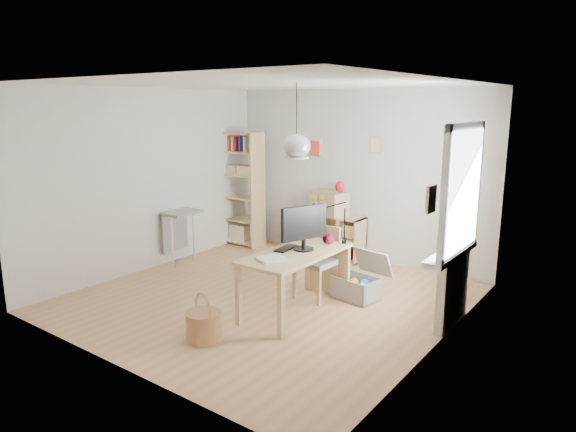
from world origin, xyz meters
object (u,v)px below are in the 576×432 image
Objects in this scene: monitor at (304,226)px; drawer_chest at (329,203)px; storage_chest at (359,283)px; desk at (296,260)px; chair at (319,257)px; cube_shelf at (324,237)px; tall_bookshelf at (241,184)px.

drawer_chest is at bearing 134.03° from monitor.
desk is at bearing -104.01° from storage_chest.
monitor is at bearing -45.26° from drawer_chest.
storage_chest is 1.19m from monitor.
chair is 0.70m from monitor.
tall_bookshelf reaches higher than cube_shelf.
monitor reaches higher than desk.
chair is (-0.05, 0.58, -0.13)m from desk.
drawer_chest reaches higher than cube_shelf.
cube_shelf reaches higher than storage_chest.
monitor is (0.02, 0.13, 0.40)m from desk.
chair is (0.97, -1.65, 0.23)m from cube_shelf.
desk is 2.07× the size of storage_chest.
tall_bookshelf reaches higher than monitor.
monitor is at bearing -34.96° from tall_bookshelf.
tall_bookshelf reaches higher than storage_chest.
monitor is at bearing -78.09° from chair.
tall_bookshelf is at bearing 164.98° from monitor.
monitor is (0.08, -0.45, 0.52)m from chair.
monitor is 0.91× the size of drawer_chest.
monitor reaches higher than cube_shelf.
tall_bookshelf is 1.71m from drawer_chest.
desk reaches higher than cube_shelf.
storage_chest is at bearing -44.07° from cube_shelf.
tall_bookshelf reaches higher than chair.
desk reaches higher than storage_chest.
tall_bookshelf is 2.93m from chair.
desk is 2.28× the size of drawer_chest.
desk is 3.27m from tall_bookshelf.
cube_shelf is 2.34× the size of monitor.
cube_shelf is 2.13× the size of drawer_chest.
storage_chest is (0.39, 0.86, -0.46)m from desk.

